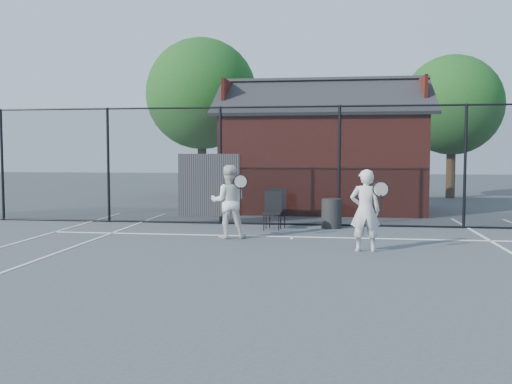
# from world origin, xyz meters

# --- Properties ---
(ground) EXTENTS (80.00, 80.00, 0.00)m
(ground) POSITION_xyz_m (0.00, 0.00, 0.00)
(ground) COLOR #41464A
(ground) RESTS_ON ground
(court_lines) EXTENTS (11.02, 18.00, 0.01)m
(court_lines) POSITION_xyz_m (0.00, -1.32, 0.01)
(court_lines) COLOR silver
(court_lines) RESTS_ON ground
(fence) EXTENTS (22.04, 3.00, 3.00)m
(fence) POSITION_xyz_m (-0.30, 5.00, 1.45)
(fence) COLOR black
(fence) RESTS_ON ground
(clubhouse) EXTENTS (6.50, 4.36, 4.19)m
(clubhouse) POSITION_xyz_m (0.50, 9.00, 1.61)
(clubhouse) COLOR #5E1E16
(clubhouse) RESTS_ON ground
(tree_left) EXTENTS (4.48, 4.48, 6.44)m
(tree_left) POSITION_xyz_m (-4.50, 13.50, 4.19)
(tree_left) COLOR #312213
(tree_left) RESTS_ON ground
(tree_right) EXTENTS (3.97, 3.97, 5.70)m
(tree_right) POSITION_xyz_m (5.50, 14.50, 3.71)
(tree_right) COLOR #312213
(tree_right) RESTS_ON ground
(player_front) EXTENTS (0.69, 0.52, 1.53)m
(player_front) POSITION_xyz_m (1.47, 1.40, 0.77)
(player_front) COLOR silver
(player_front) RESTS_ON ground
(player_back) EXTENTS (0.90, 0.73, 1.57)m
(player_back) POSITION_xyz_m (-1.35, 2.66, 0.79)
(player_back) COLOR silver
(player_back) RESTS_ON ground
(chair_left) EXTENTS (0.44, 0.45, 0.88)m
(chair_left) POSITION_xyz_m (-0.57, 4.10, 0.44)
(chair_left) COLOR black
(chair_left) RESTS_ON ground
(chair_right) EXTENTS (0.49, 0.50, 0.92)m
(chair_right) POSITION_xyz_m (-0.50, 4.60, 0.46)
(chair_right) COLOR black
(chair_right) RESTS_ON ground
(waste_bin) EXTENTS (0.54, 0.54, 0.72)m
(waste_bin) POSITION_xyz_m (0.83, 4.60, 0.36)
(waste_bin) COLOR #242424
(waste_bin) RESTS_ON ground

